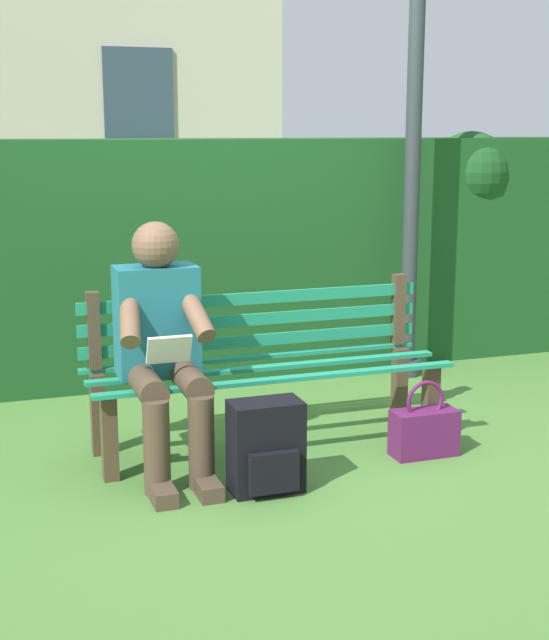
{
  "coord_description": "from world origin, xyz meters",
  "views": [
    {
      "loc": [
        1.38,
        4.11,
        1.57
      ],
      "look_at": [
        0.0,
        0.1,
        0.67
      ],
      "focal_mm": 51.02,
      "sensor_mm": 36.0,
      "label": 1
    }
  ],
  "objects_px": {
    "backpack": "(266,447)",
    "park_bench": "(263,362)",
    "person_seated": "(162,342)",
    "handbag": "(424,431)"
  },
  "relations": [
    {
      "from": "person_seated",
      "to": "backpack",
      "type": "distance_m",
      "value": 0.69
    },
    {
      "from": "park_bench",
      "to": "handbag",
      "type": "bearing_deg",
      "value": 147.29
    },
    {
      "from": "person_seated",
      "to": "handbag",
      "type": "bearing_deg",
      "value": 168.21
    },
    {
      "from": "park_bench",
      "to": "person_seated",
      "type": "relative_size",
      "value": 1.55
    },
    {
      "from": "park_bench",
      "to": "handbag",
      "type": "distance_m",
      "value": 0.87
    },
    {
      "from": "person_seated",
      "to": "backpack",
      "type": "xyz_separation_m",
      "value": [
        -0.36,
        0.42,
        -0.41
      ]
    },
    {
      "from": "person_seated",
      "to": "handbag",
      "type": "height_order",
      "value": "person_seated"
    },
    {
      "from": "backpack",
      "to": "person_seated",
      "type": "bearing_deg",
      "value": -49.61
    },
    {
      "from": "backpack",
      "to": "park_bench",
      "type": "bearing_deg",
      "value": -106.92
    },
    {
      "from": "handbag",
      "to": "park_bench",
      "type": "bearing_deg",
      "value": -32.71
    }
  ]
}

